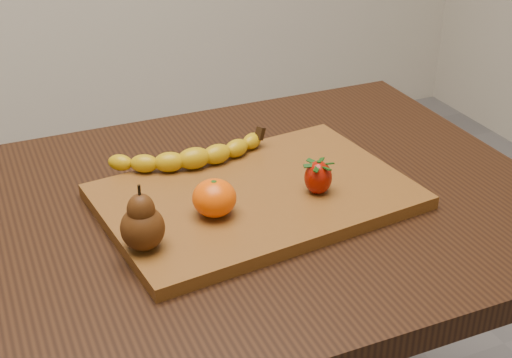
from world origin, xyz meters
name	(u,v)px	position (x,y,z in m)	size (l,w,h in m)	color
table	(225,259)	(0.00, 0.00, 0.66)	(1.00, 0.70, 0.76)	black
cutting_board	(256,197)	(0.05, -0.01, 0.77)	(0.45, 0.30, 0.02)	brown
banana	(194,158)	(-0.01, 0.09, 0.80)	(0.22, 0.06, 0.03)	#C5A009
pear	(142,217)	(-0.15, -0.09, 0.83)	(0.06, 0.06, 0.09)	#49250B
mandarin	(214,198)	(-0.03, -0.05, 0.81)	(0.06, 0.06, 0.05)	#F75402
strawberry	(318,176)	(0.13, -0.05, 0.81)	(0.04, 0.04, 0.05)	#901003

